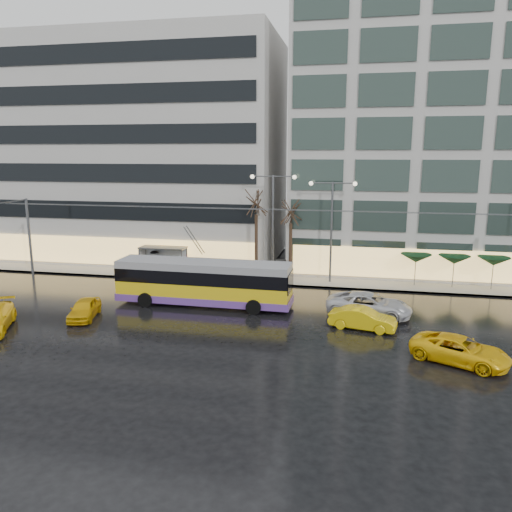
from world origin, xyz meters
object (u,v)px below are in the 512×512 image
(bus_shelter, at_px, (160,254))
(taxi_a, at_px, (84,309))
(street_lamp_near, at_px, (273,212))
(trolleybus, at_px, (204,284))

(bus_shelter, bearing_deg, taxi_a, -91.93)
(bus_shelter, bearing_deg, street_lamp_near, 0.63)
(trolleybus, xyz_separation_m, street_lamp_near, (3.73, 8.17, 4.38))
(trolleybus, distance_m, bus_shelter, 10.45)
(street_lamp_near, relative_size, taxi_a, 2.32)
(trolleybus, bearing_deg, taxi_a, -147.94)
(bus_shelter, bearing_deg, trolleybus, -50.47)
(street_lamp_near, xyz_separation_m, taxi_a, (-10.80, -12.60, -5.33))
(trolleybus, height_order, taxi_a, trolleybus)
(street_lamp_near, distance_m, taxi_a, 17.43)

